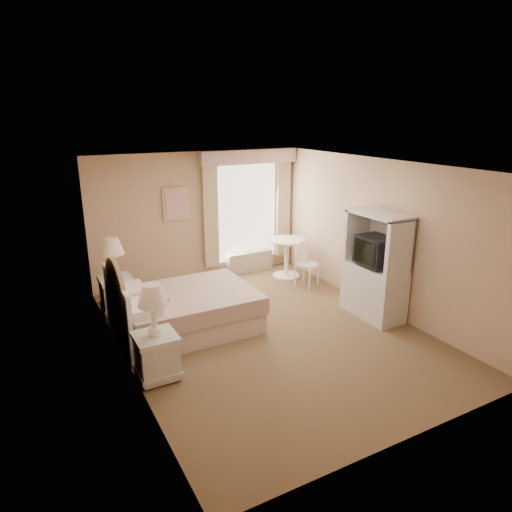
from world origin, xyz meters
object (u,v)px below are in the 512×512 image
nightstand_far (116,285)px  cafe_chair (305,261)px  bed (181,310)px  nightstand_near (156,344)px  round_table (287,252)px  armoire (375,274)px

nightstand_far → cafe_chair: 3.47m
bed → cafe_chair: (2.73, 0.70, 0.16)m
nightstand_far → cafe_chair: bearing=-7.5°
nightstand_far → nightstand_near: bearing=-90.0°
nightstand_near → cafe_chair: size_ratio=1.45×
round_table → armoire: 2.28m
bed → nightstand_far: (-0.71, 1.15, 0.14)m
cafe_chair → nightstand_near: bearing=-176.3°
armoire → bed: bearing=161.6°
round_table → cafe_chair: cafe_chair is taller
cafe_chair → nightstand_far: bearing=148.2°
nightstand_near → armoire: size_ratio=0.71×
armoire → cafe_chair: bearing=97.2°
cafe_chair → armoire: size_ratio=0.49×
nightstand_far → cafe_chair: (3.44, -0.45, 0.02)m
bed → cafe_chair: bearing=14.3°
nightstand_near → armoire: armoire is taller
cafe_chair → round_table: bearing=69.9°
nightstand_near → round_table: (3.40, 2.41, 0.05)m
bed → nightstand_near: bed is taller
bed → nightstand_far: bed is taller
armoire → nightstand_far: bearing=149.8°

